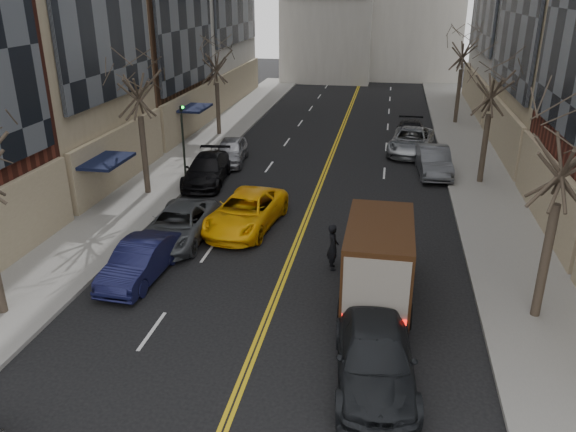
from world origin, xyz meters
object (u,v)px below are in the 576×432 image
object	(u,v)px
taxi	(246,212)
ups_truck	(378,260)
observer_sedan	(375,356)
pedestrian	(333,247)

from	to	relation	value
taxi	ups_truck	bearing A→B (deg)	-35.00
observer_sedan	pedestrian	size ratio (longest dim) A/B	2.98
ups_truck	observer_sedan	distance (m)	4.40
ups_truck	taxi	bearing A→B (deg)	138.44
pedestrian	taxi	bearing A→B (deg)	36.37
observer_sedan	pedestrian	xyz separation A→B (m)	(-1.87, 6.49, 0.15)
ups_truck	pedestrian	xyz separation A→B (m)	(-1.78, 2.16, -0.65)
observer_sedan	ups_truck	bearing A→B (deg)	85.70
observer_sedan	taxi	world-z (taller)	taxi
taxi	pedestrian	bearing A→B (deg)	-30.48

